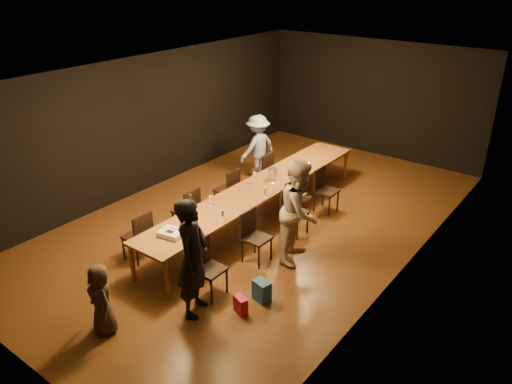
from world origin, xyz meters
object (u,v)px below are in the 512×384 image
Objects in this scene: chair_left_3 at (261,171)px; champagne_bottle at (191,202)px; chair_right_1 at (257,238)px; chair_left_2 at (226,189)px; table at (259,189)px; chair_right_0 at (210,269)px; chair_left_1 at (186,210)px; woman_tan at (300,211)px; birthday_cake at (172,233)px; chair_left_0 at (137,235)px; chair_right_2 at (295,212)px; ice_bucket at (273,173)px; chair_right_3 at (327,191)px; plate_stack at (189,215)px; man_blue at (258,147)px; woman_birthday at (193,258)px; child at (101,299)px.

chair_left_3 is 2.79m from champagne_bottle.
chair_left_2 is (-1.70, 1.20, 0.00)m from chair_right_1.
chair_right_0 reaches higher than table.
table is 6.45× the size of chair_left_3.
chair_left_1 is 0.50× the size of woman_tan.
table is 3.25× the size of woman_tan.
birthday_cake is (0.86, -1.17, 0.33)m from chair_left_1.
chair_left_0 is 1.00× the size of chair_left_2.
chair_right_2 is 4.12× the size of ice_bucket.
chair_left_1 is at bearing -35.31° from chair_right_3.
chair_right_1 is at bearing 122.77° from woman_tan.
woman_tan is (2.21, -0.66, 0.46)m from chair_left_2.
woman_tan is 5.85× the size of champagne_bottle.
ice_bucket reaches higher than chair_left_2.
plate_stack is at bearing -121.65° from chair_right_0.
table is 3.91× the size of man_blue.
plate_stack is 0.80× the size of ice_bucket.
chair_left_1 is at bearing 139.43° from plate_stack.
plate_stack is at bearing -62.95° from chair_right_1.
plate_stack is (-0.22, 0.63, 0.01)m from birthday_cake.
birthday_cake is (-0.84, -2.37, 0.33)m from chair_right_2.
chair_left_1 reaches higher than table.
champagne_bottle is (-1.23, 0.89, 0.44)m from chair_right_0.
chair_left_0 is at bearing -54.78° from chair_right_1.
chair_left_2 is at bearing -125.22° from chair_right_1.
chair_right_1 is 3.76m from man_blue.
woman_birthday reaches higher than chair_right_1.
ice_bucket is at bearing 85.27° from plate_stack.
plate_stack is at bearing 28.88° from man_blue.
woman_tan is 1.94m from champagne_bottle.
child is 4.47m from ice_bucket.
chair_left_1 is (-1.70, -2.40, 0.00)m from chair_right_3.
chair_left_3 is 2.93m from woman_tan.
child reaches higher than birthday_cake.
chair_right_1 and chair_left_2 have the same top height.
chair_right_0 and chair_left_0 have the same top height.
table is 2.56m from chair_right_0.
chair_left_2 is 2.95× the size of champagne_bottle.
woman_tan is (2.21, 1.74, 0.46)m from chair_left_0.
man_blue is at bearing 127.68° from table.
champagne_bottle is (-0.60, 2.43, 0.37)m from child.
chair_right_1 is 1.00× the size of chair_left_2.
chair_right_2 is 2.08m from chair_left_3.
chair_right_2 is (0.00, 2.40, 0.00)m from chair_right_0.
chair_right_0 is 1.30m from plate_stack.
chair_left_1 is 1.00× the size of chair_left_2.
chair_right_1 is 0.50× the size of woman_tan.
chair_left_0 is at bearing -117.79° from champagne_bottle.
child is at bearing -86.83° from table.
chair_right_1 is 2.08m from chair_left_2.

